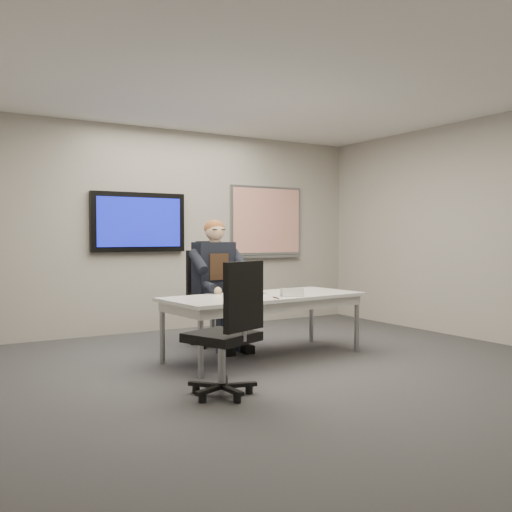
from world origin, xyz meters
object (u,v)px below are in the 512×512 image
office_chair_near (226,355)px  laptop (245,288)px  seated_person (221,296)px  conference_table (264,302)px  office_chair_far (211,315)px

office_chair_near → laptop: office_chair_near is taller
office_chair_near → seated_person: seated_person is taller
seated_person → laptop: seated_person is taller
conference_table → office_chair_far: bearing=94.8°
conference_table → laptop: 0.27m
office_chair_near → office_chair_far: bearing=-134.9°
conference_table → office_chair_near: size_ratio=2.04×
seated_person → office_chair_near: bearing=-116.6°
conference_table → office_chair_near: (-1.07, -1.13, -0.25)m
office_chair_far → office_chair_near: 2.27m
office_chair_far → office_chair_near: (-0.90, -2.09, -0.01)m
office_chair_far → laptop: office_chair_far is taller
seated_person → office_chair_far: bearing=90.0°
conference_table → office_chair_far: office_chair_far is taller
office_chair_near → laptop: (0.94, 1.32, 0.39)m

